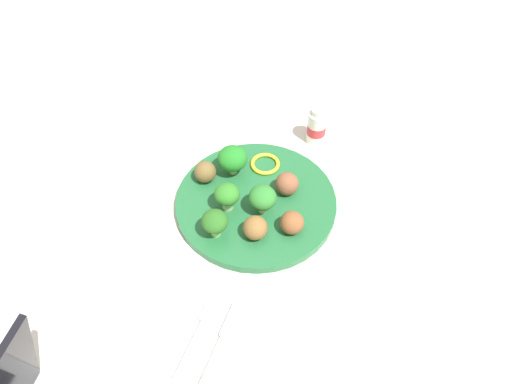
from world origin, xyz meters
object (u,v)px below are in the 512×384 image
(broccoli_floret_front_right, at_px, (263,198))
(broccoli_floret_mid_right, at_px, (232,159))
(plate, at_px, (256,202))
(fork, at_px, (198,336))
(meatball_mid_left, at_px, (255,228))
(meatball_far_rim, at_px, (292,223))
(meatball_front_right, at_px, (205,172))
(broccoli_floret_center, at_px, (215,222))
(yogurt_bottle, at_px, (317,127))
(meatball_back_right, at_px, (287,184))
(knife, at_px, (222,344))
(pepper_ring_back_left, at_px, (265,164))
(broccoli_floret_back_left, at_px, (227,195))
(napkin, at_px, (208,346))

(broccoli_floret_front_right, distance_m, broccoli_floret_mid_right, 0.10)
(plate, bearing_deg, fork, -176.98)
(meatball_mid_left, distance_m, meatball_far_rim, 0.06)
(fork, bearing_deg, meatball_far_rim, -16.39)
(meatball_far_rim, bearing_deg, plate, 63.28)
(meatball_mid_left, xyz_separation_m, meatball_front_right, (0.08, 0.13, -0.00))
(broccoli_floret_center, bearing_deg, yogurt_bottle, -15.83)
(broccoli_floret_mid_right, bearing_deg, meatball_back_right, -94.33)
(broccoli_floret_center, bearing_deg, meatball_back_right, -30.87)
(meatball_mid_left, height_order, knife, meatball_mid_left)
(broccoli_floret_mid_right, bearing_deg, meatball_far_rim, -120.89)
(meatball_far_rim, distance_m, knife, 0.22)
(broccoli_floret_front_right, relative_size, broccoli_floret_center, 1.02)
(meatball_far_rim, bearing_deg, fork, 163.61)
(plate, distance_m, meatball_far_rim, 0.09)
(pepper_ring_back_left, bearing_deg, meatball_back_right, -128.63)
(pepper_ring_back_left, bearing_deg, broccoli_floret_mid_right, 128.50)
(broccoli_floret_back_left, height_order, yogurt_bottle, yogurt_bottle)
(meatball_back_right, distance_m, meatball_far_rim, 0.08)
(meatball_far_rim, bearing_deg, broccoli_floret_mid_right, 59.11)
(plate, distance_m, pepper_ring_back_left, 0.08)
(meatball_front_right, relative_size, pepper_ring_back_left, 0.72)
(broccoli_floret_front_right, height_order, yogurt_bottle, yogurt_bottle)
(broccoli_floret_back_left, xyz_separation_m, meatball_mid_left, (-0.04, -0.07, -0.01))
(plate, relative_size, broccoli_floret_front_right, 5.31)
(meatball_front_right, bearing_deg, broccoli_floret_mid_right, -48.93)
(meatball_mid_left, height_order, yogurt_bottle, yogurt_bottle)
(broccoli_floret_front_right, distance_m, pepper_ring_back_left, 0.11)
(plate, relative_size, knife, 1.93)
(meatball_back_right, bearing_deg, broccoli_floret_mid_right, 85.67)
(broccoli_floret_mid_right, xyz_separation_m, pepper_ring_back_left, (0.04, -0.05, -0.03))
(meatball_far_rim, xyz_separation_m, yogurt_bottle, (0.24, 0.03, -0.00))
(broccoli_floret_back_left, bearing_deg, fork, -167.01)
(plate, bearing_deg, knife, -169.15)
(broccoli_floret_mid_right, distance_m, pepper_ring_back_left, 0.07)
(pepper_ring_back_left, bearing_deg, meatball_mid_left, -165.00)
(fork, bearing_deg, yogurt_bottle, -4.28)
(napkin, height_order, yogurt_bottle, yogurt_bottle)
(broccoli_floret_back_left, xyz_separation_m, meatball_front_right, (0.05, 0.06, -0.01))
(meatball_back_right, distance_m, yogurt_bottle, 0.16)
(napkin, xyz_separation_m, knife, (0.01, -0.02, 0.00))
(napkin, relative_size, yogurt_bottle, 2.20)
(broccoli_floret_back_left, xyz_separation_m, fork, (-0.22, -0.05, -0.04))
(meatball_back_right, relative_size, meatball_far_rim, 1.03)
(plate, relative_size, broccoli_floret_back_left, 5.36)
(meatball_back_right, height_order, meatball_far_rim, meatball_back_right)
(fork, bearing_deg, napkin, -112.11)
(broccoli_floret_front_right, height_order, meatball_front_right, broccoli_floret_front_right)
(broccoli_floret_center, bearing_deg, meatball_mid_left, -70.92)
(broccoli_floret_center, relative_size, knife, 0.36)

